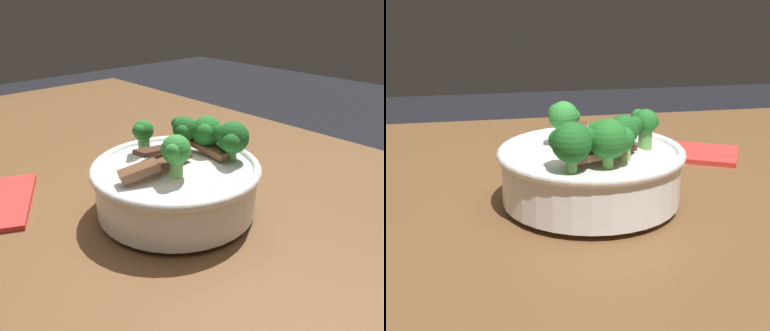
# 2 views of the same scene
# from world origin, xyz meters

# --- Properties ---
(dining_table) EXTENTS (1.56, 0.95, 0.82)m
(dining_table) POSITION_xyz_m (0.00, 0.00, 0.72)
(dining_table) COLOR brown
(dining_table) RESTS_ON ground
(rice_bowl) EXTENTS (0.24, 0.24, 0.13)m
(rice_bowl) POSITION_xyz_m (-0.12, -0.02, 0.87)
(rice_bowl) COLOR white
(rice_bowl) RESTS_ON dining_table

